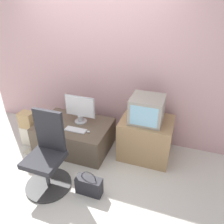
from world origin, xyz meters
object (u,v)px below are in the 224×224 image
(main_monitor, at_px, (80,109))
(mouse, at_px, (88,132))
(book, at_px, (31,152))
(keyboard, at_px, (76,130))
(cardboard_box_lower, at_px, (30,135))
(office_chair, at_px, (47,159))
(crt_tv, at_px, (147,109))
(handbag, at_px, (89,185))

(main_monitor, bearing_deg, mouse, -44.92)
(book, bearing_deg, main_monitor, 35.54)
(keyboard, bearing_deg, cardboard_box_lower, -179.75)
(mouse, bearing_deg, cardboard_box_lower, -179.28)
(mouse, height_order, office_chair, office_chair)
(keyboard, relative_size, book, 1.54)
(office_chair, bearing_deg, main_monitor, 88.75)
(keyboard, bearing_deg, crt_tv, 17.27)
(main_monitor, height_order, keyboard, main_monitor)
(keyboard, bearing_deg, handbag, -52.33)
(mouse, distance_m, handbag, 0.80)
(keyboard, relative_size, mouse, 6.44)
(mouse, xyz_separation_m, book, (-0.92, -0.24, -0.44))
(keyboard, relative_size, cardboard_box_lower, 1.00)
(mouse, xyz_separation_m, handbag, (0.30, -0.66, -0.33))
(mouse, height_order, crt_tv, crt_tv)
(main_monitor, bearing_deg, book, -144.46)
(keyboard, xyz_separation_m, crt_tv, (0.99, 0.31, 0.37))
(keyboard, distance_m, handbag, 0.89)
(mouse, height_order, cardboard_box_lower, mouse)
(mouse, bearing_deg, main_monitor, 135.08)
(office_chair, xyz_separation_m, book, (-0.66, 0.43, -0.39))
(keyboard, bearing_deg, main_monitor, 98.22)
(crt_tv, bearing_deg, office_chair, -137.18)
(keyboard, height_order, handbag, keyboard)
(mouse, relative_size, office_chair, 0.05)
(crt_tv, bearing_deg, book, -162.40)
(mouse, bearing_deg, keyboard, -177.30)
(mouse, distance_m, cardboard_box_lower, 1.12)
(mouse, relative_size, cardboard_box_lower, 0.16)
(keyboard, height_order, crt_tv, crt_tv)
(main_monitor, bearing_deg, handbag, -59.14)
(mouse, xyz_separation_m, cardboard_box_lower, (-1.08, -0.01, -0.29))
(main_monitor, bearing_deg, cardboard_box_lower, -163.05)
(crt_tv, height_order, book, crt_tv)
(mouse, relative_size, handbag, 0.14)
(main_monitor, distance_m, handbag, 1.18)
(main_monitor, bearing_deg, keyboard, -81.78)
(mouse, distance_m, book, 1.05)
(office_chair, xyz_separation_m, handbag, (0.56, 0.01, -0.28))
(handbag, relative_size, book, 1.65)
(book, bearing_deg, mouse, 14.78)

